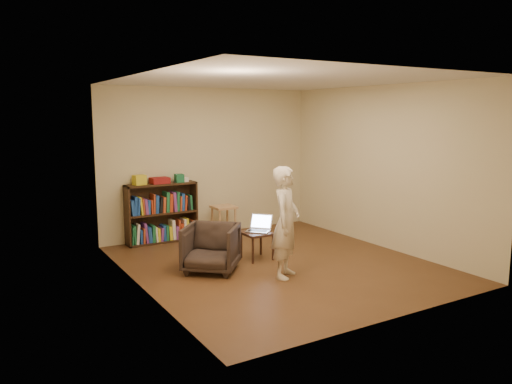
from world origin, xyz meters
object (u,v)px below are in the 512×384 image
person (286,222)px  armchair (211,248)px  stool (224,212)px  side_table (257,237)px  bookshelf (162,216)px  laptop (259,227)px

person → armchair: bearing=95.5°
stool → person: (-0.30, -2.38, 0.29)m
armchair → side_table: bearing=52.6°
side_table → bookshelf: bearing=116.7°
stool → laptop: laptop is taller
side_table → armchair: bearing=-168.0°
bookshelf → side_table: size_ratio=2.94×
armchair → laptop: size_ratio=1.49×
bookshelf → armchair: size_ratio=1.67×
side_table → person: (-0.09, -0.90, 0.40)m
bookshelf → armchair: 1.89m
side_table → person: person is taller
armchair → stool: bearing=98.5°
stool → laptop: size_ratio=1.15×
bookshelf → side_table: bookshelf is taller
laptop → person: bearing=-51.8°
armchair → person: person is taller
laptop → person: size_ratio=0.33×
side_table → person: 0.99m
side_table → laptop: bearing=39.9°
person → side_table: bearing=43.3°
bookshelf → armchair: bearing=-89.5°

